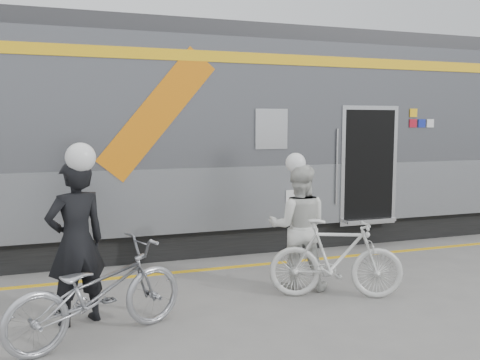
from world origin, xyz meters
name	(u,v)px	position (x,y,z in m)	size (l,w,h in m)	color
ground	(303,311)	(0.00, 0.00, 0.00)	(90.00, 90.00, 0.00)	slate
train	(234,138)	(0.46, 4.19, 2.05)	(24.00, 3.17, 4.10)	black
safety_strip	(246,266)	(0.00, 2.15, 0.00)	(24.00, 0.12, 0.01)	yellow
man	(76,242)	(-2.68, 0.51, 0.97)	(0.71, 0.46, 1.94)	black
bicycle_left	(98,292)	(-2.48, -0.04, 0.53)	(0.71, 2.04, 1.07)	#A1A2A8
woman	(298,227)	(0.33, 0.87, 0.89)	(0.86, 0.67, 1.77)	silver
bicycle_right	(336,259)	(0.63, 0.32, 0.54)	(0.51, 1.79, 1.08)	silver
helmet_man	(72,144)	(-2.68, 0.51, 2.11)	(0.34, 0.34, 0.34)	white
helmet_woman	(299,154)	(0.33, 0.87, 1.92)	(0.28, 0.28, 0.28)	white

